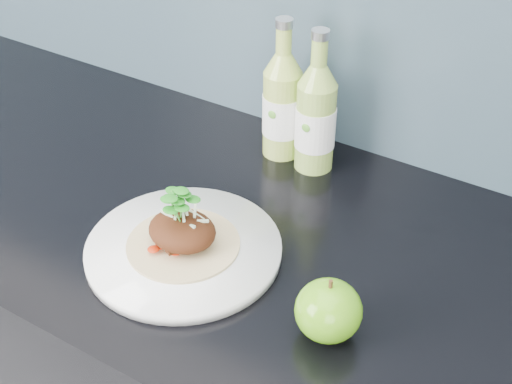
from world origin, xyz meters
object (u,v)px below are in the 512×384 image
dinner_plate (184,250)px  cider_bottle_left (282,105)px  green_apple (328,311)px  cider_bottle_right (316,118)px

dinner_plate → cider_bottle_left: bearing=93.3°
green_apple → cider_bottle_left: cider_bottle_left is taller
cider_bottle_left → cider_bottle_right: 0.07m
dinner_plate → cider_bottle_right: size_ratio=1.24×
dinner_plate → green_apple: size_ratio=3.25×
dinner_plate → cider_bottle_right: cider_bottle_right is taller
dinner_plate → cider_bottle_left: size_ratio=1.24×
dinner_plate → green_apple: bearing=-6.2°
green_apple → cider_bottle_left: (-0.25, 0.32, 0.05)m
dinner_plate → cider_bottle_right: bearing=80.5°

